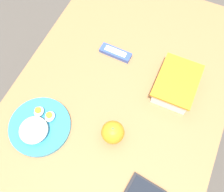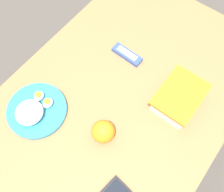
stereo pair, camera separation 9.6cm
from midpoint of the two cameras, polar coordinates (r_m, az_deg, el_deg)
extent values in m
plane|color=#4C4742|center=(1.69, -0.75, -11.03)|extent=(10.00, 10.00, 0.00)
cube|color=#996B42|center=(1.01, -1.23, -0.60)|extent=(1.22, 0.79, 0.03)
cylinder|color=brown|center=(1.67, -3.73, 14.12)|extent=(0.06, 0.06, 0.71)
cylinder|color=brown|center=(1.59, 18.83, 5.79)|extent=(0.06, 0.06, 0.71)
cube|color=white|center=(1.00, 11.10, 2.09)|extent=(0.18, 0.13, 0.06)
cube|color=beige|center=(1.01, 10.97, 1.73)|extent=(0.17, 0.12, 0.03)
cube|color=orange|center=(0.97, 11.47, 3.07)|extent=(0.20, 0.15, 0.01)
ellipsoid|color=gray|center=(1.03, 12.82, 3.96)|extent=(0.06, 0.05, 0.02)
ellipsoid|color=gray|center=(1.00, 11.02, 2.06)|extent=(0.05, 0.05, 0.03)
ellipsoid|color=gray|center=(0.98, 9.48, -0.04)|extent=(0.05, 0.04, 0.02)
sphere|color=orange|center=(0.90, -2.90, -8.24)|extent=(0.08, 0.08, 0.08)
cylinder|color=#4C662D|center=(0.87, -3.02, -7.48)|extent=(0.01, 0.01, 0.00)
cylinder|color=teal|center=(0.99, -18.13, -6.58)|extent=(0.22, 0.22, 0.02)
ellipsoid|color=white|center=(0.96, -19.51, -7.30)|extent=(0.10, 0.10, 0.05)
ellipsoid|color=white|center=(0.99, -18.34, -3.58)|extent=(0.04, 0.03, 0.03)
cylinder|color=#F4A823|center=(0.97, -18.59, -3.24)|extent=(0.02, 0.02, 0.01)
ellipsoid|color=white|center=(0.97, -16.17, -4.63)|extent=(0.04, 0.03, 0.03)
cylinder|color=#F4A823|center=(0.95, -16.39, -4.30)|extent=(0.02, 0.02, 0.01)
cube|color=#334C9E|center=(1.09, -1.78, 9.14)|extent=(0.05, 0.13, 0.02)
cube|color=white|center=(1.08, -1.79, 9.45)|extent=(0.03, 0.09, 0.00)
camera|label=1|loc=(0.05, -92.88, -5.96)|focal=42.00mm
camera|label=2|loc=(0.05, 87.12, 5.96)|focal=42.00mm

